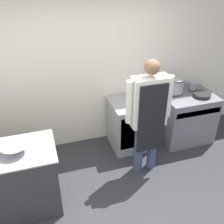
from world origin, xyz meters
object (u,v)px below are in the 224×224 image
object	(u,v)px
fridge_unit	(129,124)
stove	(185,116)
stock_pot	(175,84)
mixing_bowl	(14,149)
sauce_pot	(194,85)
saute_pan	(202,94)
person_cook	(149,112)

from	to	relation	value
fridge_unit	stove	bearing A→B (deg)	-3.94
stove	stock_pot	xyz separation A→B (m)	(-0.20, 0.13, 0.60)
mixing_bowl	sauce_pot	size ratio (longest dim) A/B	1.84
stock_pot	fridge_unit	bearing A→B (deg)	-175.87
saute_pan	sauce_pot	xyz separation A→B (m)	(0.00, 0.26, 0.05)
fridge_unit	stock_pot	bearing A→B (deg)	4.13
stove	mixing_bowl	distance (m)	2.98
stove	stock_pot	distance (m)	0.64
stove	person_cook	distance (m)	1.32
stove	sauce_pot	distance (m)	0.57
stove	mixing_bowl	xyz separation A→B (m)	(-2.82, -0.81, 0.54)
fridge_unit	saute_pan	xyz separation A→B (m)	(1.23, -0.20, 0.49)
person_cook	stock_pot	distance (m)	1.08
fridge_unit	sauce_pot	xyz separation A→B (m)	(1.23, 0.06, 0.54)
mixing_bowl	stock_pot	size ratio (longest dim) A/B	1.03
saute_pan	sauce_pot	world-z (taller)	sauce_pot
mixing_bowl	sauce_pot	bearing A→B (deg)	17.37
sauce_pot	mixing_bowl	bearing A→B (deg)	-162.63
mixing_bowl	saute_pan	xyz separation A→B (m)	(3.00, 0.67, -0.06)
stove	fridge_unit	xyz separation A→B (m)	(-1.05, 0.07, -0.01)
mixing_bowl	stock_pot	world-z (taller)	stock_pot
stock_pot	mixing_bowl	bearing A→B (deg)	-160.29
stove	fridge_unit	distance (m)	1.05
fridge_unit	person_cook	distance (m)	0.90
mixing_bowl	saute_pan	distance (m)	3.08
saute_pan	fridge_unit	bearing A→B (deg)	170.59
saute_pan	sauce_pot	distance (m)	0.27
stove	saute_pan	bearing A→B (deg)	-36.25
fridge_unit	stock_pot	xyz separation A→B (m)	(0.85, 0.06, 0.61)
person_cook	mixing_bowl	distance (m)	1.82
mixing_bowl	saute_pan	bearing A→B (deg)	12.66
fridge_unit	mixing_bowl	size ratio (longest dim) A/B	2.69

